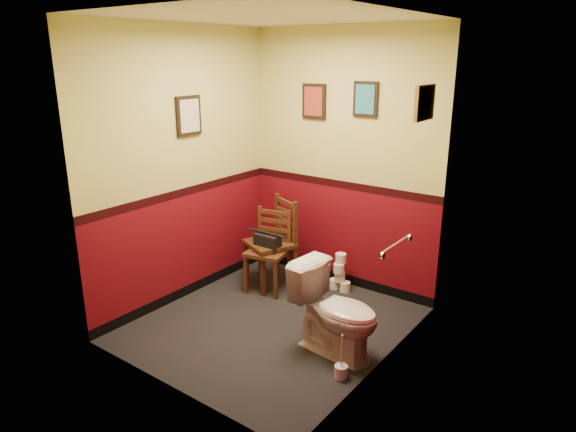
# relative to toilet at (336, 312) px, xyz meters

# --- Properties ---
(floor) EXTENTS (2.20, 2.40, 0.00)m
(floor) POSITION_rel_toilet_xyz_m (-0.72, 0.05, -0.38)
(floor) COLOR black
(floor) RESTS_ON ground
(ceiling) EXTENTS (2.20, 2.40, 0.00)m
(ceiling) POSITION_rel_toilet_xyz_m (-0.72, 0.05, 2.32)
(ceiling) COLOR silver
(ceiling) RESTS_ON ground
(wall_back) EXTENTS (2.20, 0.00, 2.70)m
(wall_back) POSITION_rel_toilet_xyz_m (-0.72, 1.25, 0.97)
(wall_back) COLOR #5E0913
(wall_back) RESTS_ON ground
(wall_front) EXTENTS (2.20, 0.00, 2.70)m
(wall_front) POSITION_rel_toilet_xyz_m (-0.72, -1.15, 0.97)
(wall_front) COLOR #5E0913
(wall_front) RESTS_ON ground
(wall_left) EXTENTS (0.00, 2.40, 2.70)m
(wall_left) POSITION_rel_toilet_xyz_m (-1.82, 0.05, 0.97)
(wall_left) COLOR #5E0913
(wall_left) RESTS_ON ground
(wall_right) EXTENTS (0.00, 2.40, 2.70)m
(wall_right) POSITION_rel_toilet_xyz_m (0.38, 0.05, 0.97)
(wall_right) COLOR #5E0913
(wall_right) RESTS_ON ground
(grab_bar) EXTENTS (0.05, 0.56, 0.06)m
(grab_bar) POSITION_rel_toilet_xyz_m (0.35, 0.30, 0.57)
(grab_bar) COLOR silver
(grab_bar) RESTS_ON wall_right
(framed_print_back_a) EXTENTS (0.28, 0.04, 0.36)m
(framed_print_back_a) POSITION_rel_toilet_xyz_m (-1.07, 1.23, 1.57)
(framed_print_back_a) COLOR black
(framed_print_back_a) RESTS_ON wall_back
(framed_print_back_b) EXTENTS (0.26, 0.04, 0.34)m
(framed_print_back_b) POSITION_rel_toilet_xyz_m (-0.47, 1.23, 1.62)
(framed_print_back_b) COLOR black
(framed_print_back_b) RESTS_ON wall_back
(framed_print_left) EXTENTS (0.04, 0.30, 0.38)m
(framed_print_left) POSITION_rel_toilet_xyz_m (-1.80, 0.15, 1.47)
(framed_print_left) COLOR black
(framed_print_left) RESTS_ON wall_left
(framed_print_right) EXTENTS (0.04, 0.34, 0.28)m
(framed_print_right) POSITION_rel_toilet_xyz_m (0.36, 0.65, 1.67)
(framed_print_right) COLOR olive
(framed_print_right) RESTS_ON wall_right
(toilet) EXTENTS (0.81, 0.50, 0.76)m
(toilet) POSITION_rel_toilet_xyz_m (0.00, 0.00, 0.00)
(toilet) COLOR white
(toilet) RESTS_ON floor
(toilet_brush) EXTENTS (0.11, 0.11, 0.38)m
(toilet_brush) POSITION_rel_toilet_xyz_m (0.23, -0.29, -0.32)
(toilet_brush) COLOR silver
(toilet_brush) RESTS_ON floor
(chair_left) EXTENTS (0.59, 0.59, 0.96)m
(chair_left) POSITION_rel_toilet_xyz_m (-1.25, 0.76, 0.11)
(chair_left) COLOR #512E18
(chair_left) RESTS_ON floor
(chair_right) EXTENTS (0.48, 0.48, 0.86)m
(chair_right) POSITION_rel_toilet_xyz_m (-1.23, 0.66, 0.05)
(chair_right) COLOR #512E18
(chair_right) RESTS_ON floor
(handbag) EXTENTS (0.28, 0.14, 0.20)m
(handbag) POSITION_rel_toilet_xyz_m (-1.22, 0.62, 0.16)
(handbag) COLOR black
(handbag) RESTS_ON chair_right
(tp_stack) EXTENTS (0.24, 0.14, 0.41)m
(tp_stack) POSITION_rel_toilet_xyz_m (-0.59, 1.06, -0.20)
(tp_stack) COLOR silver
(tp_stack) RESTS_ON floor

